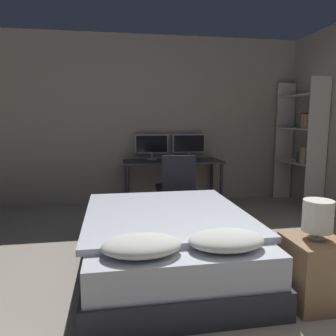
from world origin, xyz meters
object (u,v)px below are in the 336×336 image
Objects in this scene: office_chair at (176,193)px; computer_mouse at (194,161)px; bed at (168,242)px; monitor_left at (152,145)px; bookshelf at (304,138)px; nightstand at (314,272)px; desk at (173,166)px; bedside_lamp at (318,216)px; keyboard at (175,162)px; monitor_right at (189,145)px.

computer_mouse is at bearing 54.21° from office_chair.
computer_mouse is at bearing 69.61° from bed.
office_chair is (0.37, 1.47, 0.11)m from bed.
bookshelf is (2.32, -0.54, 0.13)m from monitor_left.
desk is (-0.53, 2.94, 0.39)m from nightstand.
bedside_lamp is (0.98, -0.76, 0.42)m from bed.
keyboard is at bearing 175.64° from bookshelf.
keyboard is 0.29m from computer_mouse.
bed is 2.59m from monitor_right.
bookshelf reaches higher than bed.
bedside_lamp reaches higher than nightstand.
bookshelf reaches higher than bedside_lamp.
monitor_right reaches higher than office_chair.
monitor_right is 0.44m from computer_mouse.
keyboard is at bearing -90.00° from desk.
office_chair is (-0.61, 2.23, -0.31)m from bedside_lamp.
monitor_right is at bearing 32.60° from desk.
monitor_right is (0.31, 0.20, 0.32)m from desk.
bedside_lamp is at bearing -74.66° from office_chair.
desk is 2.89× the size of monitor_left.
office_chair is at bearing -98.70° from keyboard.
keyboard is at bearing 77.31° from bed.
keyboard is (-0.31, -0.39, -0.22)m from monitor_right.
monitor_left is at bearing 105.02° from nightstand.
nightstand is 0.95× the size of monitor_left.
office_chair is at bearing -96.35° from desk.
monitor_right is 0.59× the size of office_chair.
keyboard is at bearing 101.01° from nightstand.
bookshelf is (2.09, 0.36, 0.72)m from office_chair.
bookshelf is (2.01, -0.35, 0.45)m from desk.
desk is 0.22m from keyboard.
monitor_left is at bearing 86.62° from bed.
computer_mouse is (0.29, 0.00, 0.01)m from keyboard.
computer_mouse is at bearing -33.51° from desk.
monitor_right is at bearing 51.74° from keyboard.
bedside_lamp is 3.15m from monitor_right.
bed is at bearing -107.61° from monitor_right.
bedside_lamp is 3.01m from bookshelf.
monitor_right is 1.79m from bookshelf.
keyboard is 0.44× the size of office_chair.
desk is 0.49m from monitor_right.
keyboard is 0.64m from office_chair.
bookshelf is (1.72, -0.15, 0.34)m from computer_mouse.
monitor_right reaches higher than keyboard.
office_chair is 2.24m from bookshelf.
computer_mouse is (0.74, 1.98, 0.49)m from bed.
bookshelf reaches higher than keyboard.
bookshelf reaches higher than computer_mouse.
bed is 6.67× the size of bedside_lamp.
keyboard is (0.45, 1.98, 0.48)m from bed.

